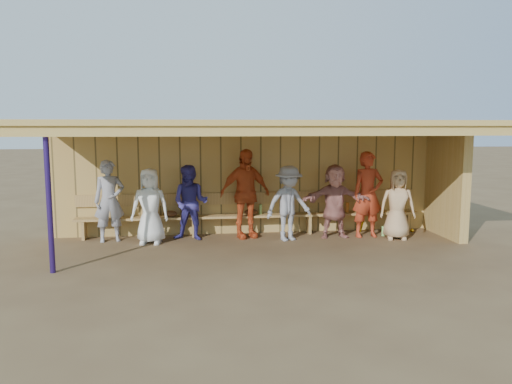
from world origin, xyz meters
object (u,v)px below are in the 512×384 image
Objects in this scene: player_g at (368,195)px; bench at (252,211)px; player_c at (190,203)px; player_e at (289,203)px; player_b at (150,206)px; player_h at (398,204)px; player_a at (109,201)px; player_f at (335,201)px; player_d at (245,194)px.

bench is (-2.46, 0.57, -0.40)m from player_g.
player_c reaches higher than player_e.
player_g is 2.56m from bench.
bench is (2.16, 0.61, -0.25)m from player_b.
player_e reaches higher than player_b.
player_b is 5.18m from player_h.
player_h is (6.03, -0.57, -0.10)m from player_a.
player_f is 0.73m from player_g.
player_h is at bearing -31.33° from player_g.
player_b is 0.98× the size of player_c.
player_c is at bearing 179.81° from player_f.
player_b is at bearing -33.37° from player_a.
player_d reaches higher than player_a.
player_a is 5.48m from player_g.
bench is (-3.01, 0.87, -0.22)m from player_h.
player_c is 3.81m from player_g.
player_d reaches higher than player_e.
player_h is 0.20× the size of bench.
player_f reaches higher than bench.
player_c is 1.18m from player_d.
player_a is 0.22× the size of bench.
player_a is at bearing 156.61° from player_e.
player_e is (0.88, -0.38, -0.17)m from player_d.
player_f is at bearing 13.85° from player_c.
player_g is (0.72, -0.04, 0.13)m from player_f.
bench is at bearing -7.75° from player_a.
bench is (1.34, 0.39, -0.27)m from player_c.
player_g is at bearing -22.83° from player_d.
player_c reaches higher than player_h.
player_d is at bearing -120.45° from bench.
player_b is 2.02m from player_d.
player_a is 0.89× the size of player_d.
player_c is 1.00× the size of player_f.
player_c is 1.06× the size of player_h.
player_f is (3.09, -0.14, 0.00)m from player_c.
player_h is (1.27, -0.34, -0.05)m from player_f.
player_c is at bearing 154.17° from player_e.
player_e is at bearing 8.14° from player_c.
player_b is 3.91m from player_f.
player_a is at bearing -166.41° from player_c.
player_c is 2.06m from player_e.
player_c is (1.67, -0.08, -0.06)m from player_a.
player_d is at bearing 171.73° from player_g.
bench is at bearing 23.68° from player_b.
bench is at bearing 42.44° from player_d.
player_d is 2.66m from player_g.
player_b is 2.86m from player_e.
bench is (3.01, 0.31, -0.33)m from player_a.
player_d is 0.25× the size of bench.
player_d is at bearing 16.67° from player_b.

